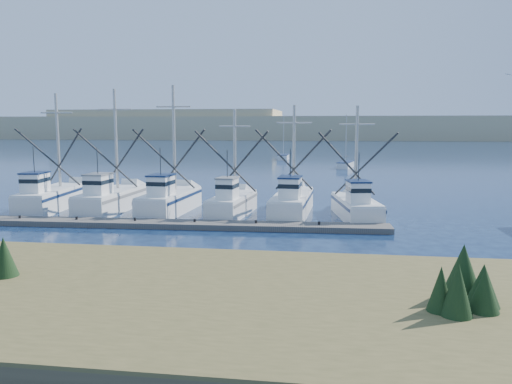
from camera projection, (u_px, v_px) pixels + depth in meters
The scene contains 7 objects.
ground at pixel (282, 259), 24.74m from camera, with size 500.00×500.00×0.00m, color #0C1836.
shore_bank at pixel (6, 308), 15.92m from camera, with size 40.00×10.00×1.60m, color #4C422D.
floating_dock at pixel (180, 224), 32.40m from camera, with size 27.03×1.80×0.36m, color #5E5A54.
dune_ridge at pixel (322, 128), 230.13m from camera, with size 360.00×60.00×10.00m, color tan.
trawler_fleet at pixel (189, 201), 37.19m from camera, with size 26.81×8.76×9.59m.
sailboat_near at pixel (345, 165), 76.30m from camera, with size 2.84×5.81×8.10m.
sailboat_far at pixel (283, 157), 94.20m from camera, with size 1.87×4.73×8.10m.
Camera 1 is at (2.04, -24.01, 6.64)m, focal length 35.00 mm.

